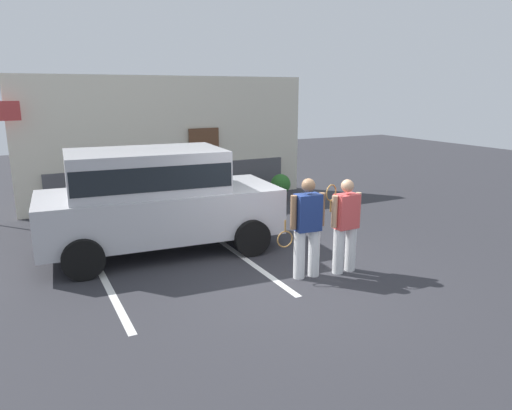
# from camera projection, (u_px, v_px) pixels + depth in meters

# --- Properties ---
(ground_plane) EXTENTS (40.00, 40.00, 0.00)m
(ground_plane) POSITION_uv_depth(u_px,v_px,m) (290.00, 279.00, 8.07)
(ground_plane) COLOR #2D2D33
(parking_stripe_0) EXTENTS (0.12, 4.40, 0.01)m
(parking_stripe_0) POSITION_uv_depth(u_px,v_px,m) (104.00, 278.00, 8.10)
(parking_stripe_0) COLOR silver
(parking_stripe_0) RESTS_ON ground_plane
(parking_stripe_1) EXTENTS (0.12, 4.40, 0.01)m
(parking_stripe_1) POSITION_uv_depth(u_px,v_px,m) (239.00, 254.00, 9.25)
(parking_stripe_1) COLOR silver
(parking_stripe_1) RESTS_ON ground_plane
(house_frontage) EXTENTS (8.22, 0.40, 3.54)m
(house_frontage) POSITION_uv_depth(u_px,v_px,m) (172.00, 144.00, 13.27)
(house_frontage) COLOR beige
(house_frontage) RESTS_ON ground_plane
(parked_suv) EXTENTS (4.73, 2.45, 2.05)m
(parked_suv) POSITION_uv_depth(u_px,v_px,m) (155.00, 196.00, 9.19)
(parked_suv) COLOR #B7B7BC
(parked_suv) RESTS_ON ground_plane
(tennis_player_man) EXTENTS (0.90, 0.30, 1.74)m
(tennis_player_man) POSITION_uv_depth(u_px,v_px,m) (307.00, 227.00, 7.95)
(tennis_player_man) COLOR white
(tennis_player_man) RESTS_ON ground_plane
(tennis_player_woman) EXTENTS (0.76, 0.27, 1.67)m
(tennis_player_woman) POSITION_uv_depth(u_px,v_px,m) (345.00, 224.00, 8.19)
(tennis_player_woman) COLOR white
(tennis_player_woman) RESTS_ON ground_plane
(potted_plant_by_porch) EXTENTS (0.59, 0.59, 0.77)m
(potted_plant_by_porch) POSITION_uv_depth(u_px,v_px,m) (281.00, 186.00, 13.77)
(potted_plant_by_porch) COLOR #9E5638
(potted_plant_by_porch) RESTS_ON ground_plane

